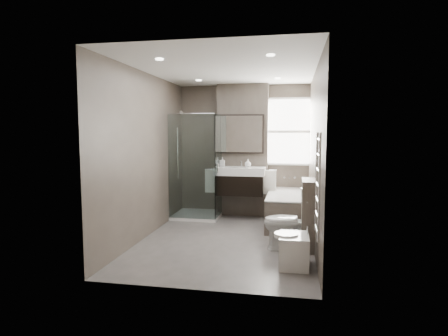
% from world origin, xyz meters
% --- Properties ---
extents(room, '(2.70, 3.90, 2.70)m').
position_xyz_m(room, '(0.00, 0.00, 1.30)').
color(room, '#5A5553').
rests_on(room, ground).
extents(vanity_pier, '(1.00, 0.25, 2.60)m').
position_xyz_m(vanity_pier, '(0.00, 1.77, 1.30)').
color(vanity_pier, '#4F473E').
rests_on(vanity_pier, ground).
extents(vanity, '(0.95, 0.47, 0.66)m').
position_xyz_m(vanity, '(0.00, 1.43, 0.74)').
color(vanity, black).
rests_on(vanity, vanity_pier).
extents(mirror_cabinet, '(0.86, 0.08, 0.76)m').
position_xyz_m(mirror_cabinet, '(0.00, 1.61, 1.63)').
color(mirror_cabinet, black).
rests_on(mirror_cabinet, vanity_pier).
extents(towel_left, '(0.24, 0.06, 0.44)m').
position_xyz_m(towel_left, '(-0.56, 1.40, 0.72)').
color(towel_left, silver).
rests_on(towel_left, vanity_pier).
extents(towel_right, '(0.24, 0.06, 0.44)m').
position_xyz_m(towel_right, '(0.56, 1.40, 0.72)').
color(towel_right, silver).
rests_on(towel_right, vanity_pier).
extents(shower_enclosure, '(0.90, 0.90, 2.00)m').
position_xyz_m(shower_enclosure, '(-0.75, 1.35, 0.49)').
color(shower_enclosure, white).
rests_on(shower_enclosure, ground).
extents(bathtub, '(0.75, 1.60, 0.57)m').
position_xyz_m(bathtub, '(0.92, 1.10, 0.32)').
color(bathtub, '#4F473E').
rests_on(bathtub, ground).
extents(window, '(0.98, 0.06, 1.33)m').
position_xyz_m(window, '(0.90, 1.88, 1.68)').
color(window, white).
rests_on(window, room).
extents(toilet, '(0.77, 0.45, 0.77)m').
position_xyz_m(toilet, '(0.97, -0.32, 0.39)').
color(toilet, white).
rests_on(toilet, ground).
extents(cistern_box, '(0.19, 0.55, 1.00)m').
position_xyz_m(cistern_box, '(1.21, -0.25, 0.50)').
color(cistern_box, '#4F473E').
rests_on(cistern_box, ground).
extents(bidet, '(0.43, 0.50, 0.52)m').
position_xyz_m(bidet, '(1.01, -0.99, 0.21)').
color(bidet, white).
rests_on(bidet, ground).
extents(towel_radiator, '(0.03, 0.49, 1.10)m').
position_xyz_m(towel_radiator, '(1.25, -1.60, 1.12)').
color(towel_radiator, silver).
rests_on(towel_radiator, room).
extents(soap_bottle_a, '(0.08, 0.08, 0.18)m').
position_xyz_m(soap_bottle_a, '(-0.36, 1.47, 1.09)').
color(soap_bottle_a, white).
rests_on(soap_bottle_a, vanity).
extents(soap_bottle_b, '(0.12, 0.12, 0.15)m').
position_xyz_m(soap_bottle_b, '(0.14, 1.47, 1.08)').
color(soap_bottle_b, white).
rests_on(soap_bottle_b, vanity).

